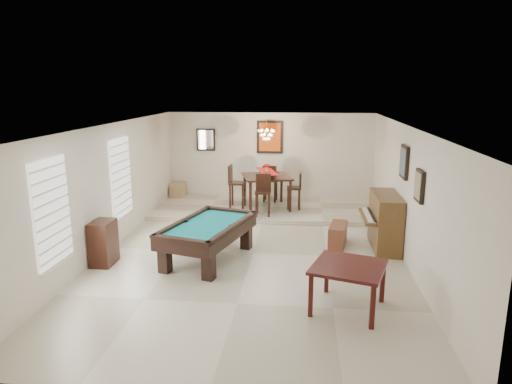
% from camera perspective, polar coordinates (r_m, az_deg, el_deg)
% --- Properties ---
extents(ground_plane, '(6.00, 9.00, 0.02)m').
position_cam_1_polar(ground_plane, '(9.47, -0.38, -7.68)').
color(ground_plane, beige).
extents(wall_back, '(6.00, 0.04, 2.60)m').
position_cam_1_polar(wall_back, '(13.49, 1.74, 4.37)').
color(wall_back, silver).
rests_on(wall_back, ground_plane).
extents(wall_front, '(6.00, 0.04, 2.60)m').
position_cam_1_polar(wall_front, '(4.86, -6.45, -11.95)').
color(wall_front, silver).
rests_on(wall_front, ground_plane).
extents(wall_left, '(0.04, 9.00, 2.60)m').
position_cam_1_polar(wall_left, '(9.87, -17.97, 0.48)').
color(wall_left, silver).
rests_on(wall_left, ground_plane).
extents(wall_right, '(0.04, 9.00, 2.60)m').
position_cam_1_polar(wall_right, '(9.25, 18.40, -0.38)').
color(wall_right, silver).
rests_on(wall_right, ground_plane).
extents(ceiling, '(6.00, 9.00, 0.04)m').
position_cam_1_polar(ceiling, '(8.88, -0.41, 8.26)').
color(ceiling, white).
rests_on(ceiling, wall_back).
extents(dining_step, '(6.00, 2.50, 0.12)m').
position_cam_1_polar(dining_step, '(12.53, 1.27, -2.12)').
color(dining_step, beige).
rests_on(dining_step, ground_plane).
extents(window_left_front, '(0.06, 1.00, 1.70)m').
position_cam_1_polar(window_left_front, '(7.94, -24.17, -2.30)').
color(window_left_front, white).
rests_on(window_left_front, wall_left).
extents(window_left_rear, '(0.06, 1.00, 1.70)m').
position_cam_1_polar(window_left_rear, '(10.38, -16.54, 1.73)').
color(window_left_rear, white).
rests_on(window_left_rear, wall_left).
extents(pool_table, '(1.71, 2.40, 0.72)m').
position_cam_1_polar(pool_table, '(9.06, -5.99, -6.24)').
color(pool_table, black).
rests_on(pool_table, ground_plane).
extents(square_table, '(1.30, 1.30, 0.71)m').
position_cam_1_polar(square_table, '(7.24, 11.40, -11.58)').
color(square_table, black).
rests_on(square_table, ground_plane).
extents(upright_piano, '(0.78, 1.39, 1.16)m').
position_cam_1_polar(upright_piano, '(9.94, 15.07, -3.55)').
color(upright_piano, brown).
rests_on(upright_piano, ground_plane).
extents(piano_bench, '(0.47, 0.88, 0.46)m').
position_cam_1_polar(piano_bench, '(9.99, 10.19, -5.29)').
color(piano_bench, brown).
rests_on(piano_bench, ground_plane).
extents(apothecary_chest, '(0.38, 0.57, 0.86)m').
position_cam_1_polar(apothecary_chest, '(9.24, -18.54, -6.03)').
color(apothecary_chest, black).
rests_on(apothecary_chest, ground_plane).
extents(dining_table, '(1.49, 1.49, 1.00)m').
position_cam_1_polar(dining_table, '(12.32, 1.36, 0.31)').
color(dining_table, black).
rests_on(dining_table, dining_step).
extents(flower_vase, '(0.15, 0.15, 0.22)m').
position_cam_1_polar(flower_vase, '(12.20, 1.37, 3.10)').
color(flower_vase, '#AE1D0E').
rests_on(flower_vase, dining_table).
extents(dining_chair_south, '(0.40, 0.40, 1.05)m').
position_cam_1_polar(dining_chair_south, '(11.56, 0.88, -0.41)').
color(dining_chair_south, black).
rests_on(dining_chair_south, dining_step).
extents(dining_chair_north, '(0.42, 0.42, 1.06)m').
position_cam_1_polar(dining_chair_north, '(13.02, 1.80, 1.14)').
color(dining_chair_north, black).
rests_on(dining_chair_north, dining_step).
extents(dining_chair_west, '(0.44, 0.44, 1.16)m').
position_cam_1_polar(dining_chair_west, '(12.35, -2.34, 0.71)').
color(dining_chair_west, black).
rests_on(dining_chair_west, dining_step).
extents(dining_chair_east, '(0.38, 0.38, 0.99)m').
position_cam_1_polar(dining_chair_east, '(12.24, 4.75, 0.15)').
color(dining_chair_east, black).
rests_on(dining_chair_east, dining_step).
extents(corner_bench, '(0.43, 0.51, 0.42)m').
position_cam_1_polar(corner_bench, '(13.85, -9.74, 0.33)').
color(corner_bench, tan).
rests_on(corner_bench, dining_step).
extents(chandelier, '(0.44, 0.44, 0.60)m').
position_cam_1_polar(chandelier, '(12.09, 1.30, 7.65)').
color(chandelier, '#FFE5B2').
rests_on(chandelier, ceiling).
extents(back_painting, '(0.75, 0.06, 0.95)m').
position_cam_1_polar(back_painting, '(13.37, 1.75, 6.88)').
color(back_painting, '#D84C14').
rests_on(back_painting, wall_back).
extents(back_mirror, '(0.55, 0.06, 0.65)m').
position_cam_1_polar(back_mirror, '(13.65, -6.29, 6.52)').
color(back_mirror, white).
rests_on(back_mirror, wall_back).
extents(right_picture_upper, '(0.06, 0.55, 0.65)m').
position_cam_1_polar(right_picture_upper, '(9.42, 18.05, 3.60)').
color(right_picture_upper, slate).
rests_on(right_picture_upper, wall_right).
extents(right_picture_lower, '(0.06, 0.45, 0.55)m').
position_cam_1_polar(right_picture_lower, '(8.21, 19.77, 0.72)').
color(right_picture_lower, gray).
rests_on(right_picture_lower, wall_right).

